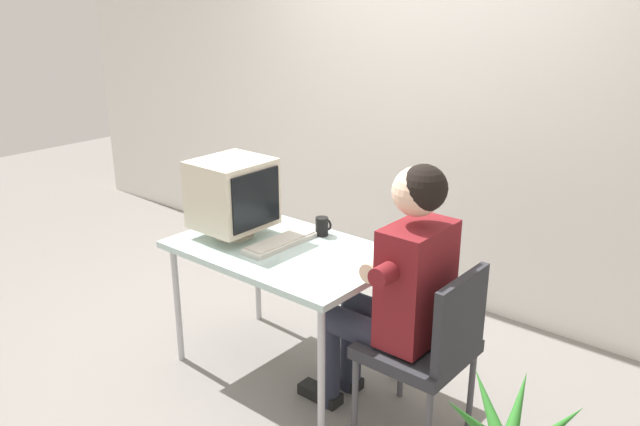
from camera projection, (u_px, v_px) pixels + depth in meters
name	position (u px, v px, depth m)	size (l,w,h in m)	color
ground_plane	(285.00, 368.00, 3.62)	(12.00, 12.00, 0.00)	gray
wall_back	(471.00, 78.00, 3.96)	(8.00, 0.10, 3.00)	silver
desk	(283.00, 257.00, 3.40)	(1.17, 0.75, 0.73)	#B7B7BC
crt_monitor	(233.00, 194.00, 3.46)	(0.37, 0.39, 0.43)	beige
keyboard	(281.00, 242.00, 3.41)	(0.15, 0.46, 0.03)	silver
office_chair	(429.00, 344.00, 2.91)	(0.46, 0.46, 0.87)	#4C4C51
person_seated	(396.00, 285.00, 2.95)	(0.72, 0.56, 1.33)	maroon
desk_mug	(322.00, 226.00, 3.53)	(0.07, 0.08, 0.10)	black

